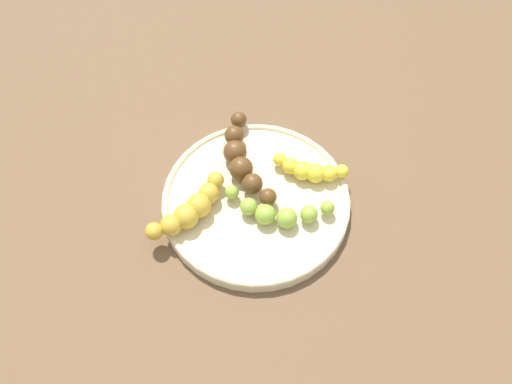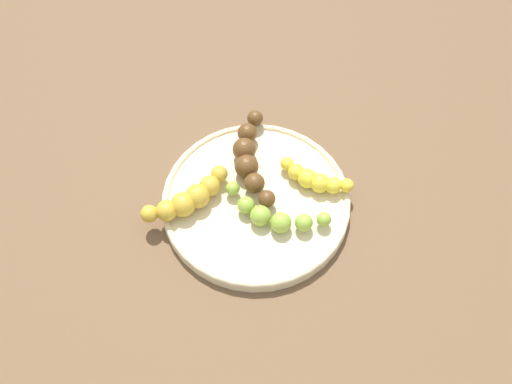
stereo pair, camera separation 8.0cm
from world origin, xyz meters
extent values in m
plane|color=brown|center=(0.00, 0.00, 0.00)|extent=(2.40, 2.40, 0.00)
cylinder|color=beige|center=(0.00, 0.00, 0.01)|extent=(0.28, 0.28, 0.02)
torus|color=beige|center=(0.00, 0.00, 0.02)|extent=(0.28, 0.28, 0.01)
sphere|color=#593819|center=(-0.11, -0.08, 0.04)|extent=(0.03, 0.03, 0.03)
sphere|color=#593819|center=(-0.08, -0.08, 0.04)|extent=(0.03, 0.03, 0.03)
sphere|color=#593819|center=(-0.05, -0.06, 0.04)|extent=(0.04, 0.04, 0.04)
sphere|color=#593819|center=(-0.03, -0.04, 0.04)|extent=(0.04, 0.04, 0.04)
sphere|color=#593819|center=(-0.01, -0.01, 0.04)|extent=(0.03, 0.03, 0.03)
sphere|color=#593819|center=(0.00, 0.02, 0.04)|extent=(0.03, 0.03, 0.03)
sphere|color=gold|center=(0.12, -0.10, 0.04)|extent=(0.03, 0.03, 0.03)
sphere|color=gold|center=(0.10, -0.09, 0.04)|extent=(0.03, 0.03, 0.03)
sphere|color=gold|center=(0.08, -0.07, 0.04)|extent=(0.04, 0.04, 0.04)
sphere|color=gold|center=(0.06, -0.07, 0.04)|extent=(0.04, 0.04, 0.04)
sphere|color=gold|center=(0.03, -0.06, 0.04)|extent=(0.03, 0.03, 0.03)
sphere|color=gold|center=(0.01, -0.06, 0.04)|extent=(0.03, 0.03, 0.03)
sphere|color=#8CAD38|center=(0.01, -0.03, 0.03)|extent=(0.02, 0.02, 0.02)
sphere|color=#8CAD38|center=(0.02, 0.00, 0.03)|extent=(0.03, 0.03, 0.03)
sphere|color=#8CAD38|center=(0.03, 0.03, 0.03)|extent=(0.03, 0.03, 0.03)
sphere|color=#8CAD38|center=(0.02, 0.06, 0.03)|extent=(0.03, 0.03, 0.03)
sphere|color=#8CAD38|center=(0.00, 0.08, 0.03)|extent=(0.03, 0.03, 0.03)
sphere|color=#8CAD38|center=(-0.02, 0.10, 0.03)|extent=(0.02, 0.02, 0.02)
sphere|color=yellow|center=(-0.07, 0.01, 0.03)|extent=(0.02, 0.02, 0.02)
sphere|color=yellow|center=(-0.07, 0.03, 0.03)|extent=(0.03, 0.03, 0.03)
sphere|color=yellow|center=(-0.07, 0.05, 0.03)|extent=(0.03, 0.03, 0.03)
sphere|color=yellow|center=(-0.07, 0.07, 0.03)|extent=(0.03, 0.03, 0.03)
sphere|color=yellow|center=(-0.08, 0.09, 0.03)|extent=(0.03, 0.03, 0.03)
sphere|color=yellow|center=(-0.09, 0.10, 0.03)|extent=(0.02, 0.02, 0.02)
camera|label=1|loc=(0.38, 0.18, 0.72)|focal=38.32mm
camera|label=2|loc=(0.34, 0.25, 0.72)|focal=38.32mm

